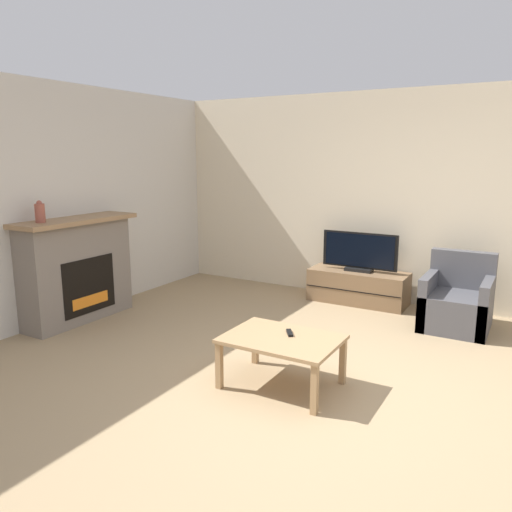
{
  "coord_description": "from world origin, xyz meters",
  "views": [
    {
      "loc": [
        1.38,
        -3.42,
        1.9
      ],
      "look_at": [
        -1.2,
        1.04,
        0.85
      ],
      "focal_mm": 35.0,
      "sensor_mm": 36.0,
      "label": 1
    }
  ],
  "objects_px": {
    "mantel_vase_left": "(40,212)",
    "tv_stand": "(358,287)",
    "coffee_table": "(282,343)",
    "remote": "(290,333)",
    "armchair": "(457,303)",
    "tv": "(359,253)",
    "fireplace": "(77,269)"
  },
  "relations": [
    {
      "from": "mantel_vase_left",
      "to": "tv_stand",
      "type": "height_order",
      "value": "mantel_vase_left"
    },
    {
      "from": "coffee_table",
      "to": "remote",
      "type": "distance_m",
      "value": 0.12
    },
    {
      "from": "armchair",
      "to": "remote",
      "type": "height_order",
      "value": "armchair"
    },
    {
      "from": "tv",
      "to": "fireplace",
      "type": "bearing_deg",
      "value": -138.38
    },
    {
      "from": "mantel_vase_left",
      "to": "tv_stand",
      "type": "distance_m",
      "value": 3.91
    },
    {
      "from": "fireplace",
      "to": "armchair",
      "type": "bearing_deg",
      "value": 26.51
    },
    {
      "from": "mantel_vase_left",
      "to": "remote",
      "type": "xyz_separation_m",
      "value": [
        2.83,
        0.19,
        -0.87
      ]
    },
    {
      "from": "fireplace",
      "to": "tv_stand",
      "type": "bearing_deg",
      "value": 41.65
    },
    {
      "from": "tv_stand",
      "to": "tv",
      "type": "relative_size",
      "value": 1.27
    },
    {
      "from": "tv_stand",
      "to": "coffee_table",
      "type": "xyz_separation_m",
      "value": [
        0.23,
        -2.64,
        0.16
      ]
    },
    {
      "from": "armchair",
      "to": "remote",
      "type": "bearing_deg",
      "value": -115.02
    },
    {
      "from": "fireplace",
      "to": "mantel_vase_left",
      "type": "distance_m",
      "value": 0.82
    },
    {
      "from": "mantel_vase_left",
      "to": "tv",
      "type": "height_order",
      "value": "mantel_vase_left"
    },
    {
      "from": "fireplace",
      "to": "tv_stand",
      "type": "distance_m",
      "value": 3.49
    },
    {
      "from": "fireplace",
      "to": "remote",
      "type": "distance_m",
      "value": 2.86
    },
    {
      "from": "tv_stand",
      "to": "tv",
      "type": "distance_m",
      "value": 0.44
    },
    {
      "from": "armchair",
      "to": "remote",
      "type": "distance_m",
      "value": 2.39
    },
    {
      "from": "tv_stand",
      "to": "armchair",
      "type": "distance_m",
      "value": 1.32
    },
    {
      "from": "mantel_vase_left",
      "to": "remote",
      "type": "bearing_deg",
      "value": 3.93
    },
    {
      "from": "fireplace",
      "to": "tv_stand",
      "type": "relative_size",
      "value": 1.15
    },
    {
      "from": "tv_stand",
      "to": "armchair",
      "type": "height_order",
      "value": "armchair"
    },
    {
      "from": "fireplace",
      "to": "coffee_table",
      "type": "bearing_deg",
      "value": -6.86
    },
    {
      "from": "tv",
      "to": "coffee_table",
      "type": "height_order",
      "value": "tv"
    },
    {
      "from": "mantel_vase_left",
      "to": "tv_stand",
      "type": "xyz_separation_m",
      "value": [
        2.57,
        2.74,
        -1.1
      ]
    },
    {
      "from": "tv",
      "to": "coffee_table",
      "type": "relative_size",
      "value": 1.06
    },
    {
      "from": "remote",
      "to": "armchair",
      "type": "bearing_deg",
      "value": 30.63
    },
    {
      "from": "fireplace",
      "to": "tv_stand",
      "type": "xyz_separation_m",
      "value": [
        2.59,
        2.3,
        -0.4
      ]
    },
    {
      "from": "mantel_vase_left",
      "to": "armchair",
      "type": "bearing_deg",
      "value": 31.55
    },
    {
      "from": "tv_stand",
      "to": "armchair",
      "type": "bearing_deg",
      "value": -16.78
    },
    {
      "from": "tv_stand",
      "to": "mantel_vase_left",
      "type": "bearing_deg",
      "value": -133.23
    },
    {
      "from": "mantel_vase_left",
      "to": "tv_stand",
      "type": "relative_size",
      "value": 0.19
    },
    {
      "from": "tv",
      "to": "remote",
      "type": "bearing_deg",
      "value": -84.27
    }
  ]
}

